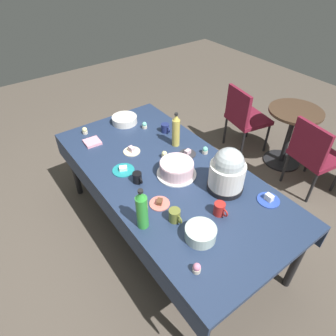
{
  "coord_description": "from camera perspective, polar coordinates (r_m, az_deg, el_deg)",
  "views": [
    {
      "loc": [
        1.49,
        -1.09,
        2.32
      ],
      "look_at": [
        0.0,
        0.0,
        0.8
      ],
      "focal_mm": 31.71,
      "sensor_mm": 36.0,
      "label": 1
    }
  ],
  "objects": [
    {
      "name": "soda_bottle_lime_soda",
      "position": [
        1.93,
        -5.03,
        -7.99
      ],
      "size": [
        0.08,
        0.08,
        0.33
      ],
      "color": "green",
      "rests_on": "potluck_table"
    },
    {
      "name": "potluck_table",
      "position": [
        2.46,
        0.0,
        -2.01
      ],
      "size": [
        2.2,
        1.1,
        0.75
      ],
      "color": "navy",
      "rests_on": "ground"
    },
    {
      "name": "cupcake_cocoa",
      "position": [
        2.98,
        -15.71,
        6.93
      ],
      "size": [
        0.05,
        0.05,
        0.07
      ],
      "color": "beige",
      "rests_on": "potluck_table"
    },
    {
      "name": "soda_bottle_ginger_ale",
      "position": [
        2.65,
        1.54,
        7.19
      ],
      "size": [
        0.07,
        0.07,
        0.33
      ],
      "color": "gold",
      "rests_on": "potluck_table"
    },
    {
      "name": "round_cafe_table",
      "position": [
        3.75,
        22.6,
        7.23
      ],
      "size": [
        0.6,
        0.6,
        0.72
      ],
      "color": "#473323",
      "rests_on": "ground"
    },
    {
      "name": "cupcake_mint",
      "position": [
        2.97,
        -4.54,
        8.19
      ],
      "size": [
        0.05,
        0.05,
        0.07
      ],
      "color": "beige",
      "rests_on": "potluck_table"
    },
    {
      "name": "maroon_chair_right",
      "position": [
        3.42,
        26.21,
        2.64
      ],
      "size": [
        0.5,
        0.5,
        0.85
      ],
      "color": "maroon",
      "rests_on": "ground"
    },
    {
      "name": "cupcake_berry",
      "position": [
        2.63,
        7.14,
        3.41
      ],
      "size": [
        0.05,
        0.05,
        0.07
      ],
      "color": "beige",
      "rests_on": "potluck_table"
    },
    {
      "name": "maroon_chair_left",
      "position": [
        3.83,
        14.49,
        9.72
      ],
      "size": [
        0.52,
        0.52,
        0.85
      ],
      "color": "maroon",
      "rests_on": "ground"
    },
    {
      "name": "glass_salad_bowl",
      "position": [
        1.95,
        6.28,
        -12.34
      ],
      "size": [
        0.2,
        0.2,
        0.09
      ],
      "primitive_type": "cylinder",
      "color": "#B2C6BC",
      "rests_on": "potluck_table"
    },
    {
      "name": "dessert_plate_teal",
      "position": [
        2.46,
        -8.58,
        -0.33
      ],
      "size": [
        0.18,
        0.18,
        0.04
      ],
      "color": "teal",
      "rests_on": "potluck_table"
    },
    {
      "name": "dessert_plate_charcoal",
      "position": [
        2.61,
        3.78,
        2.84
      ],
      "size": [
        0.15,
        0.15,
        0.04
      ],
      "color": "#2D2D33",
      "rests_on": "potluck_table"
    },
    {
      "name": "paper_napkin_stack",
      "position": [
        2.83,
        -14.35,
        4.85
      ],
      "size": [
        0.15,
        0.15,
        0.02
      ],
      "primitive_type": "cube",
      "rotation": [
        0.0,
        0.0,
        -0.05
      ],
      "color": "pink",
      "rests_on": "potluck_table"
    },
    {
      "name": "cupcake_lemon",
      "position": [
        2.95,
        1.72,
        8.15
      ],
      "size": [
        0.05,
        0.05,
        0.07
      ],
      "color": "beige",
      "rests_on": "potluck_table"
    },
    {
      "name": "slow_cooker",
      "position": [
        2.21,
        11.33,
        -0.61
      ],
      "size": [
        0.28,
        0.28,
        0.36
      ],
      "color": "black",
      "rests_on": "potluck_table"
    },
    {
      "name": "dessert_plate_coral",
      "position": [
        2.16,
        -1.63,
        -6.75
      ],
      "size": [
        0.15,
        0.15,
        0.04
      ],
      "color": "#E07266",
      "rests_on": "potluck_table"
    },
    {
      "name": "cupcake_vanilla",
      "position": [
        2.56,
        -0.71,
        2.57
      ],
      "size": [
        0.05,
        0.05,
        0.07
      ],
      "color": "beige",
      "rests_on": "potluck_table"
    },
    {
      "name": "frosted_layer_cake",
      "position": [
        2.37,
        1.66,
        -0.12
      ],
      "size": [
        0.32,
        0.32,
        0.12
      ],
      "color": "silver",
      "rests_on": "potluck_table"
    },
    {
      "name": "coffee_mug_navy",
      "position": [
        2.89,
        -0.52,
        7.69
      ],
      "size": [
        0.12,
        0.08,
        0.09
      ],
      "color": "navy",
      "rests_on": "potluck_table"
    },
    {
      "name": "dessert_plate_cream",
      "position": [
        2.66,
        -7.0,
        3.33
      ],
      "size": [
        0.15,
        0.15,
        0.05
      ],
      "color": "beige",
      "rests_on": "potluck_table"
    },
    {
      "name": "ceramic_snack_bowl",
      "position": [
        3.07,
        -8.35,
        9.17
      ],
      "size": [
        0.25,
        0.25,
        0.07
      ],
      "primitive_type": "cylinder",
      "color": "silver",
      "rests_on": "potluck_table"
    },
    {
      "name": "ground",
      "position": [
        2.96,
        0.0,
        -12.04
      ],
      "size": [
        9.0,
        9.0,
        0.0
      ],
      "primitive_type": "plane",
      "color": "brown"
    },
    {
      "name": "cupcake_rose",
      "position": [
        1.81,
        5.54,
        -18.6
      ],
      "size": [
        0.05,
        0.05,
        0.07
      ],
      "color": "beige",
      "rests_on": "potluck_table"
    },
    {
      "name": "coffee_mug_red",
      "position": [
        2.09,
        9.89,
        -7.77
      ],
      "size": [
        0.12,
        0.08,
        0.1
      ],
      "color": "#B2231E",
      "rests_on": "potluck_table"
    },
    {
      "name": "dessert_plate_cobalt",
      "position": [
        2.3,
        18.77,
        -5.69
      ],
      "size": [
        0.17,
        0.17,
        0.06
      ],
      "color": "#2D4CB2",
      "rests_on": "potluck_table"
    },
    {
      "name": "coffee_mug_black",
      "position": [
        2.32,
        -5.9,
        -1.88
      ],
      "size": [
        0.11,
        0.07,
        0.09
      ],
      "color": "black",
      "rests_on": "potluck_table"
    },
    {
      "name": "coffee_mug_olive",
      "position": [
        2.03,
        1.32,
        -9.12
      ],
      "size": [
        0.12,
        0.08,
        0.1
      ],
      "color": "olive",
      "rests_on": "potluck_table"
    }
  ]
}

